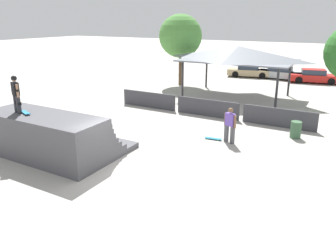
{
  "coord_description": "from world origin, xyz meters",
  "views": [
    {
      "loc": [
        7.32,
        -9.33,
        5.74
      ],
      "look_at": [
        -0.49,
        4.64,
        1.04
      ],
      "focal_mm": 35.0,
      "sensor_mm": 36.0,
      "label": 1
    }
  ],
  "objects": [
    {
      "name": "pavilion_shelter",
      "position": [
        -0.12,
        14.67,
        3.28
      ],
      "size": [
        8.08,
        5.41,
        3.84
      ],
      "color": "#2D2D33",
      "rests_on": "ground"
    },
    {
      "name": "skateboard_on_deck",
      "position": [
        -4.4,
        -0.68,
        1.95
      ],
      "size": [
        0.8,
        0.48,
        0.09
      ],
      "rotation": [
        0.0,
        0.0,
        -0.38
      ],
      "color": "silver",
      "rests_on": "quarter_pipe_ramp"
    },
    {
      "name": "tree_far_back",
      "position": [
        -6.02,
        16.77,
        4.31
      ],
      "size": [
        3.76,
        3.76,
        6.2
      ],
      "color": "brown",
      "rests_on": "ground"
    },
    {
      "name": "trash_bin",
      "position": [
        5.34,
        7.32,
        0.42
      ],
      "size": [
        0.52,
        0.52,
        0.85
      ],
      "primitive_type": "cylinder",
      "color": "#385B3D",
      "rests_on": "ground"
    },
    {
      "name": "parked_car_red",
      "position": [
        4.44,
        23.78,
        0.6
      ],
      "size": [
        4.73,
        2.58,
        1.27
      ],
      "rotation": [
        0.0,
        0.0,
        0.21
      ],
      "color": "red",
      "rests_on": "ground"
    },
    {
      "name": "bystander_walking",
      "position": [
        2.66,
        5.05,
        0.97
      ],
      "size": [
        0.69,
        0.38,
        1.74
      ],
      "rotation": [
        0.0,
        0.0,
        2.77
      ],
      "color": "#4C4C51",
      "rests_on": "ground"
    },
    {
      "name": "barrier_fence",
      "position": [
        -0.01,
        8.72,
        0.52
      ],
      "size": [
        12.49,
        0.12,
        1.05
      ],
      "color": "#3D3D42",
      "rests_on": "ground"
    },
    {
      "name": "ground_plane",
      "position": [
        0.0,
        0.0,
        0.0
      ],
      "size": [
        160.0,
        160.0,
        0.0
      ],
      "primitive_type": "plane",
      "color": "#ADA8A0"
    },
    {
      "name": "parked_car_tan",
      "position": [
        -1.75,
        24.03,
        0.6
      ],
      "size": [
        4.58,
        2.42,
        1.27
      ],
      "rotation": [
        0.0,
        0.0,
        0.19
      ],
      "color": "tan",
      "rests_on": "ground"
    },
    {
      "name": "skater_on_deck",
      "position": [
        -4.81,
        -0.72,
        2.82
      ],
      "size": [
        0.69,
        0.37,
        1.61
      ],
      "rotation": [
        0.0,
        0.0,
        -0.33
      ],
      "color": "#2D2D33",
      "rests_on": "quarter_pipe_ramp"
    },
    {
      "name": "parked_car_silver",
      "position": [
        1.34,
        24.3,
        0.6
      ],
      "size": [
        4.67,
        2.15,
        1.27
      ],
      "rotation": [
        0.0,
        0.0,
        -0.12
      ],
      "color": "#A8AAAF",
      "rests_on": "ground"
    },
    {
      "name": "skateboard_on_ground",
      "position": [
        1.87,
        5.07,
        0.06
      ],
      "size": [
        0.86,
        0.28,
        0.09
      ],
      "rotation": [
        0.0,
        0.0,
        0.1
      ],
      "color": "green",
      "rests_on": "ground"
    },
    {
      "name": "quarter_pipe_ramp",
      "position": [
        -3.63,
        -0.13,
        0.84
      ],
      "size": [
        5.62,
        3.93,
        1.89
      ],
      "color": "#4C4C51",
      "rests_on": "ground"
    }
  ]
}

